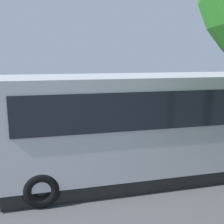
% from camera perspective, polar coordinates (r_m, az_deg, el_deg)
% --- Properties ---
extents(ground_plane, '(80.00, 80.00, 0.00)m').
position_cam_1_polar(ground_plane, '(14.16, 3.88, -3.95)').
color(ground_plane, '#4C4C51').
extents(tour_bus, '(9.25, 2.73, 3.25)m').
position_cam_1_polar(tour_bus, '(8.45, 7.17, -3.13)').
color(tour_bus, '#B7BABF').
rests_on(tour_bus, ground_plane).
extents(spectator_far_left, '(0.57, 0.39, 1.78)m').
position_cam_1_polar(spectator_far_left, '(11.56, 11.75, -2.24)').
color(spectator_far_left, black).
rests_on(spectator_far_left, ground_plane).
extents(spectator_left, '(0.57, 0.33, 1.68)m').
position_cam_1_polar(spectator_left, '(11.44, 6.34, -2.59)').
color(spectator_left, black).
rests_on(spectator_left, ground_plane).
extents(spectator_centre, '(0.58, 0.36, 1.77)m').
position_cam_1_polar(spectator_centre, '(11.01, 0.54, -2.70)').
color(spectator_centre, black).
rests_on(spectator_centre, ground_plane).
extents(spectator_right, '(0.57, 0.38, 1.77)m').
position_cam_1_polar(spectator_right, '(10.85, -7.17, -3.07)').
color(spectator_right, black).
rests_on(spectator_right, ground_plane).
extents(parked_motorcycle_silver, '(2.04, 0.67, 0.99)m').
position_cam_1_polar(parked_motorcycle_silver, '(12.05, 21.26, -5.12)').
color(parked_motorcycle_silver, black).
rests_on(parked_motorcycle_silver, ground_plane).
extents(parked_motorcycle_dark, '(2.05, 0.58, 0.99)m').
position_cam_1_polar(parked_motorcycle_dark, '(10.04, -9.81, -7.75)').
color(parked_motorcycle_dark, black).
rests_on(parked_motorcycle_dark, ground_plane).
extents(stunt_motorcycle, '(1.95, 0.59, 1.82)m').
position_cam_1_polar(stunt_motorcycle, '(16.34, -3.03, 1.87)').
color(stunt_motorcycle, black).
rests_on(stunt_motorcycle, ground_plane).
extents(traffic_cone, '(0.34, 0.34, 0.63)m').
position_cam_1_polar(traffic_cone, '(16.34, 3.91, -0.76)').
color(traffic_cone, orange).
rests_on(traffic_cone, ground_plane).
extents(bay_line_a, '(0.18, 3.76, 0.01)m').
position_cam_1_polar(bay_line_a, '(17.09, 17.44, -1.76)').
color(bay_line_a, white).
rests_on(bay_line_a, ground_plane).
extents(bay_line_b, '(0.18, 3.76, 0.01)m').
position_cam_1_polar(bay_line_b, '(16.00, 9.73, -2.28)').
color(bay_line_b, white).
rests_on(bay_line_b, ground_plane).
extents(bay_line_c, '(0.18, 3.57, 0.01)m').
position_cam_1_polar(bay_line_c, '(15.24, 1.08, -2.80)').
color(bay_line_c, white).
rests_on(bay_line_c, ground_plane).
extents(bay_line_d, '(0.19, 4.05, 0.01)m').
position_cam_1_polar(bay_line_d, '(14.86, -8.25, -3.29)').
color(bay_line_d, white).
rests_on(bay_line_d, ground_plane).
extents(bay_line_e, '(0.20, 4.98, 0.01)m').
position_cam_1_polar(bay_line_e, '(14.89, -17.81, -3.71)').
color(bay_line_e, white).
rests_on(bay_line_e, ground_plane).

